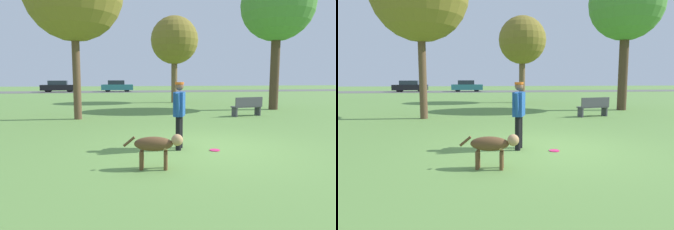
% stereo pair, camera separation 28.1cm
% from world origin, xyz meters
% --- Properties ---
extents(ground_plane, '(120.00, 120.00, 0.00)m').
position_xyz_m(ground_plane, '(0.00, 0.00, 0.00)').
color(ground_plane, '#608C42').
extents(far_road_strip, '(120.00, 6.00, 0.01)m').
position_xyz_m(far_road_strip, '(0.00, 31.88, 0.01)').
color(far_road_strip, '#5B5B59').
rests_on(far_road_strip, ground_plane).
extents(person, '(0.37, 0.70, 1.57)m').
position_xyz_m(person, '(-0.74, 0.02, 0.93)').
color(person, black).
rests_on(person, ground_plane).
extents(dog, '(1.10, 0.40, 0.65)m').
position_xyz_m(dog, '(-1.46, -1.44, 0.45)').
color(dog, brown).
rests_on(dog, ground_plane).
extents(frisbee, '(0.23, 0.23, 0.02)m').
position_xyz_m(frisbee, '(0.03, -0.27, 0.01)').
color(frisbee, '#E52366').
rests_on(frisbee, ground_plane).
extents(tree_mid_center, '(3.21, 3.21, 5.84)m').
position_xyz_m(tree_mid_center, '(1.81, 13.59, 4.19)').
color(tree_mid_center, brown).
rests_on(tree_mid_center, ground_plane).
extents(tree_near_right, '(3.75, 3.75, 7.34)m').
position_xyz_m(tree_near_right, '(6.15, 8.08, 5.41)').
color(tree_near_right, '#4C3826').
rests_on(tree_near_right, ground_plane).
extents(parked_car_black, '(4.27, 1.85, 1.41)m').
position_xyz_m(parked_car_black, '(-9.01, 31.83, 0.70)').
color(parked_car_black, black).
rests_on(parked_car_black, ground_plane).
extents(parked_car_teal, '(3.93, 1.76, 1.43)m').
position_xyz_m(parked_car_teal, '(-1.98, 31.63, 0.70)').
color(parked_car_teal, teal).
rests_on(parked_car_teal, ground_plane).
extents(park_bench, '(1.45, 0.70, 0.84)m').
position_xyz_m(park_bench, '(3.51, 5.57, 0.45)').
color(park_bench, '#47474C').
rests_on(park_bench, ground_plane).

